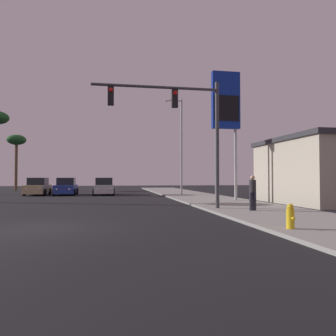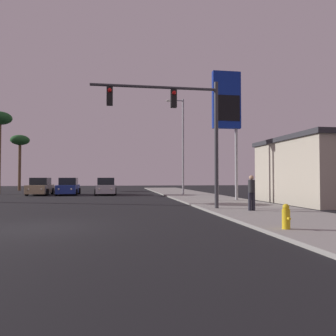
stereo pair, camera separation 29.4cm
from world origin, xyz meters
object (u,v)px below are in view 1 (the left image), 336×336
(gas_station_sign, at_px, (226,107))
(fire_hydrant, at_px, (290,217))
(street_lamp, at_px, (180,141))
(pedestrian_on_sidewalk, at_px, (253,191))
(car_tan, at_px, (38,187))
(car_blue, at_px, (66,187))
(traffic_light_mast, at_px, (183,118))
(palm_tree_far, at_px, (16,142))
(car_silver, at_px, (104,187))

(gas_station_sign, xyz_separation_m, fire_hydrant, (-2.52, -12.58, -6.13))
(street_lamp, bearing_deg, pedestrian_on_sidewalk, -89.01)
(car_tan, xyz_separation_m, car_blue, (2.68, -0.22, 0.00))
(car_tan, bearing_deg, pedestrian_on_sidewalk, 127.38)
(street_lamp, relative_size, pedestrian_on_sidewalk, 5.39)
(traffic_light_mast, bearing_deg, fire_hydrant, -75.45)
(pedestrian_on_sidewalk, bearing_deg, traffic_light_mast, 154.61)
(street_lamp, bearing_deg, car_blue, 163.83)
(fire_hydrant, relative_size, palm_tree_far, 0.10)
(traffic_light_mast, distance_m, street_lamp, 14.24)
(car_tan, bearing_deg, car_silver, 175.87)
(car_blue, xyz_separation_m, traffic_light_mast, (7.92, -17.07, 3.92))
(car_tan, bearing_deg, gas_station_sign, 143.33)
(traffic_light_mast, distance_m, gas_station_sign, 7.37)
(fire_hydrant, xyz_separation_m, pedestrian_on_sidewalk, (1.27, 5.48, 0.55))
(car_blue, height_order, street_lamp, street_lamp)
(pedestrian_on_sidewalk, bearing_deg, gas_station_sign, 79.97)
(car_silver, distance_m, car_blue, 3.66)
(traffic_light_mast, distance_m, pedestrian_on_sidewalk, 4.98)
(traffic_light_mast, relative_size, gas_station_sign, 0.72)
(car_tan, bearing_deg, palm_tree_far, -65.11)
(street_lamp, bearing_deg, gas_station_sign, -79.63)
(car_blue, height_order, traffic_light_mast, traffic_light_mast)
(car_blue, bearing_deg, fire_hydrant, 111.45)
(car_tan, xyz_separation_m, fire_hydrant, (12.40, -24.22, -0.27))
(car_silver, height_order, fire_hydrant, car_silver)
(car_silver, height_order, car_blue, same)
(car_tan, height_order, palm_tree_far, palm_tree_far)
(traffic_light_mast, bearing_deg, car_tan, 121.51)
(car_blue, xyz_separation_m, street_lamp, (10.72, -3.11, 4.36))
(car_blue, relative_size, palm_tree_far, 0.59)
(traffic_light_mast, relative_size, street_lamp, 0.72)
(car_blue, bearing_deg, palm_tree_far, -57.65)
(pedestrian_on_sidewalk, bearing_deg, palm_tree_far, 121.59)
(car_tan, relative_size, car_blue, 1.00)
(car_silver, distance_m, street_lamp, 8.75)
(car_blue, height_order, palm_tree_far, palm_tree_far)
(street_lamp, bearing_deg, palm_tree_far, 140.58)
(car_blue, bearing_deg, car_silver, 173.43)
(car_silver, bearing_deg, car_blue, -6.55)
(pedestrian_on_sidewalk, relative_size, palm_tree_far, 0.23)
(car_blue, bearing_deg, traffic_light_mast, 114.30)
(fire_hydrant, distance_m, palm_tree_far, 40.70)
(car_blue, xyz_separation_m, fire_hydrant, (9.72, -24.00, -0.27))
(car_silver, bearing_deg, street_lamp, 158.34)
(car_tan, xyz_separation_m, traffic_light_mast, (10.60, -17.29, 3.92))
(car_tan, xyz_separation_m, pedestrian_on_sidewalk, (13.66, -18.74, 0.27))
(car_tan, relative_size, street_lamp, 0.48)
(traffic_light_mast, height_order, palm_tree_far, palm_tree_far)
(car_blue, bearing_deg, car_tan, -5.27)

